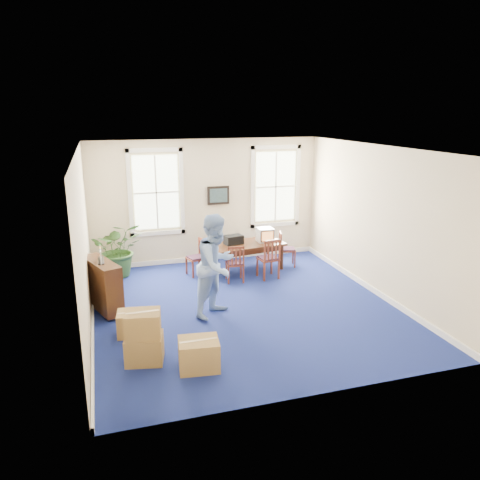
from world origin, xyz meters
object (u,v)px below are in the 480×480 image
object	(u,v)px
conference_table	(243,257)
credenza	(102,287)
crt_tv	(265,235)
cardboard_boxes	(157,331)
potted_plant	(118,249)
chair_near_left	(235,263)
man	(217,265)

from	to	relation	value
conference_table	credenza	distance (m)	3.73
crt_tv	cardboard_boxes	xyz separation A→B (m)	(-3.19, -3.71, -0.41)
potted_plant	chair_near_left	bearing A→B (deg)	-24.72
crt_tv	credenza	distance (m)	4.32
chair_near_left	cardboard_boxes	world-z (taller)	same
cardboard_boxes	conference_table	bearing A→B (deg)	54.74
conference_table	potted_plant	xyz separation A→B (m)	(-2.98, 0.49, 0.33)
conference_table	man	bearing A→B (deg)	-126.71
chair_near_left	credenza	size ratio (longest dim) A/B	0.72
crt_tv	chair_near_left	size ratio (longest dim) A/B	0.46
potted_plant	cardboard_boxes	xyz separation A→B (m)	(0.39, -4.16, -0.22)
conference_table	crt_tv	size ratio (longest dim) A/B	4.87
chair_near_left	credenza	distance (m)	3.10
conference_table	cardboard_boxes	world-z (taller)	cardboard_boxes
conference_table	cardboard_boxes	size ratio (longest dim) A/B	1.28
man	potted_plant	size ratio (longest dim) A/B	1.50
crt_tv	cardboard_boxes	size ratio (longest dim) A/B	0.26
credenza	cardboard_boxes	world-z (taller)	credenza
crt_tv	man	xyz separation A→B (m)	(-1.86, -2.40, 0.15)
conference_table	cardboard_boxes	distance (m)	4.49
crt_tv	credenza	bearing A→B (deg)	-157.59
chair_near_left	crt_tv	bearing A→B (deg)	-136.94
crt_tv	chair_near_left	distance (m)	1.32
crt_tv	man	distance (m)	3.04
conference_table	chair_near_left	distance (m)	0.81
crt_tv	potted_plant	size ratio (longest dim) A/B	0.31
man	potted_plant	bearing A→B (deg)	81.34
conference_table	chair_near_left	world-z (taller)	chair_near_left
chair_near_left	potted_plant	xyz separation A→B (m)	(-2.57, 1.18, 0.22)
conference_table	cardboard_boxes	bearing A→B (deg)	-133.79
chair_near_left	man	bearing A→B (deg)	70.05
conference_table	man	distance (m)	2.75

